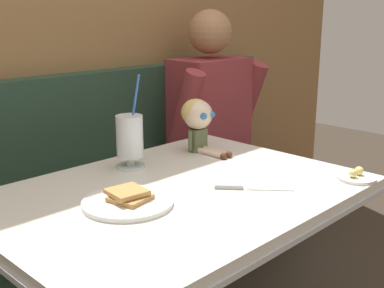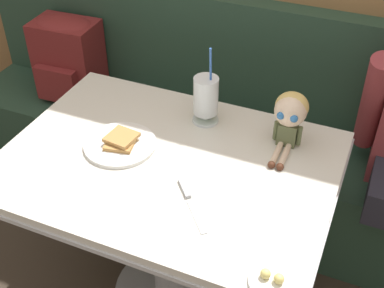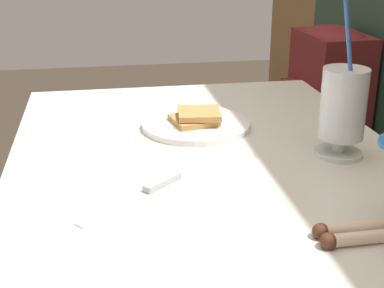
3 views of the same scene
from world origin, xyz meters
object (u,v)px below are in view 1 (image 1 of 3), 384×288
(toast_plate, at_px, (128,201))
(butter_knife, at_px, (240,187))
(seated_doll, at_px, (198,117))
(diner_patron, at_px, (215,118))
(milkshake_glass, at_px, (130,139))
(butter_saucer, at_px, (356,177))

(toast_plate, bearing_deg, butter_knife, -23.95)
(toast_plate, xyz_separation_m, seated_doll, (0.52, 0.24, 0.12))
(toast_plate, xyz_separation_m, diner_patron, (1.00, 0.58, -0.01))
(seated_doll, bearing_deg, diner_patron, 35.60)
(seated_doll, relative_size, diner_patron, 0.27)
(milkshake_glass, relative_size, diner_patron, 0.39)
(butter_saucer, height_order, seated_doll, seated_doll)
(milkshake_glass, height_order, butter_knife, milkshake_glass)
(milkshake_glass, bearing_deg, butter_knife, -75.78)
(seated_doll, bearing_deg, milkshake_glass, 176.59)
(toast_plate, xyz_separation_m, milkshake_glass, (0.21, 0.25, 0.09))
(diner_patron, bearing_deg, butter_saucer, -111.34)
(seated_doll, bearing_deg, toast_plate, -155.62)
(milkshake_glass, xyz_separation_m, seated_doll, (0.31, -0.02, 0.03))
(toast_plate, bearing_deg, milkshake_glass, 50.07)
(butter_saucer, relative_size, seated_doll, 0.55)
(milkshake_glass, xyz_separation_m, butter_saucer, (0.42, -0.60, -0.09))
(toast_plate, relative_size, butter_saucer, 2.08)
(butter_knife, bearing_deg, toast_plate, 156.05)
(toast_plate, height_order, butter_knife, toast_plate)
(butter_knife, height_order, seated_doll, seated_doll)
(toast_plate, bearing_deg, butter_saucer, -28.51)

